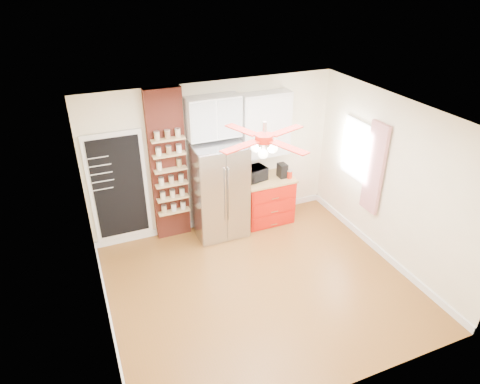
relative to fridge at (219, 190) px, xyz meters
name	(u,v)px	position (x,y,z in m)	size (l,w,h in m)	color
floor	(260,285)	(0.05, -1.63, -0.88)	(4.50, 4.50, 0.00)	brown
ceiling	(265,118)	(0.05, -1.63, 1.83)	(4.50, 4.50, 0.00)	white
wall_back	(214,157)	(0.05, 0.37, 0.48)	(4.50, 0.02, 2.70)	#FFF5CD
wall_front	(346,304)	(0.05, -3.63, 0.48)	(4.50, 0.02, 2.70)	#FFF5CD
wall_left	(95,247)	(-2.20, -1.63, 0.48)	(0.02, 4.00, 2.70)	#FFF5CD
wall_right	(391,182)	(2.30, -1.63, 0.48)	(0.02, 4.00, 2.70)	#FFF5CD
chalkboard	(119,188)	(-1.65, 0.33, 0.23)	(0.95, 0.05, 1.95)	white
brick_pillar	(168,167)	(-0.80, 0.29, 0.48)	(0.60, 0.16, 2.70)	maroon
fridge	(219,190)	(0.00, 0.00, 0.00)	(0.90, 0.70, 1.75)	#ACACB0
upper_glass_cabinet	(213,117)	(0.00, 0.20, 1.27)	(0.90, 0.35, 0.70)	white
red_cabinet	(267,199)	(0.97, 0.05, -0.42)	(0.94, 0.64, 0.90)	red
upper_shelf_unit	(265,125)	(0.97, 0.22, 1.00)	(0.90, 0.30, 1.15)	white
window	(357,150)	(2.28, -0.73, 0.68)	(0.04, 0.75, 1.05)	white
curtain	(374,168)	(2.23, -1.28, 0.57)	(0.06, 0.40, 1.55)	#A81623
ceiling_fan	(264,139)	(0.05, -1.63, 1.55)	(1.40, 1.40, 0.44)	silver
toaster_oven	(254,174)	(0.70, 0.08, 0.15)	(0.44, 0.30, 0.25)	black
coffee_maker	(282,170)	(1.24, 0.00, 0.15)	(0.14, 0.19, 0.26)	black
canister_left	(290,175)	(1.34, -0.10, 0.10)	(0.09, 0.09, 0.14)	red
canister_right	(284,170)	(1.34, 0.12, 0.09)	(0.10, 0.10, 0.13)	#A31709
pantry_jar_oats	(159,166)	(-0.98, 0.18, 0.57)	(0.09, 0.09, 0.14)	beige
pantry_jar_beans	(179,163)	(-0.64, 0.17, 0.57)	(0.09, 0.09, 0.14)	olive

